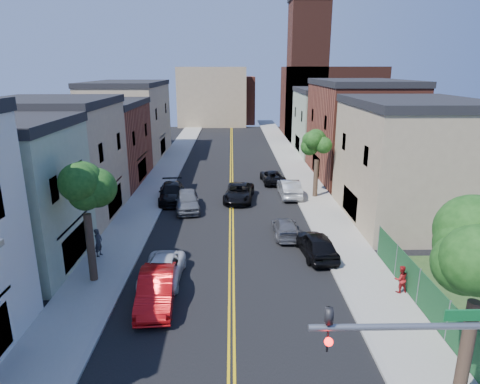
{
  "coord_description": "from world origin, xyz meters",
  "views": [
    {
      "loc": [
        0.07,
        -7.83,
        11.81
      ],
      "look_at": [
        0.71,
        25.22,
        2.0
      ],
      "focal_mm": 31.41,
      "sensor_mm": 36.0,
      "label": 1
    }
  ],
  "objects": [
    {
      "name": "white_pickup",
      "position": [
        -3.97,
        13.94,
        0.66
      ],
      "size": [
        2.35,
        4.84,
        1.33
      ],
      "primitive_type": "imported",
      "rotation": [
        0.0,
        0.0,
        -0.03
      ],
      "color": "silver",
      "rests_on": "ground"
    },
    {
      "name": "black_car_left",
      "position": [
        -5.5,
        29.16,
        0.81
      ],
      "size": [
        2.83,
        5.77,
        1.62
      ],
      "primitive_type": "imported",
      "rotation": [
        0.0,
        0.0,
        0.1
      ],
      "color": "black",
      "rests_on": "ground"
    },
    {
      "name": "sidewalk_right",
      "position": [
        7.9,
        40.0,
        0.07
      ],
      "size": [
        3.2,
        100.0,
        0.15
      ],
      "primitive_type": "cube",
      "color": "gray",
      "rests_on": "ground"
    },
    {
      "name": "tree_right_far",
      "position": [
        7.92,
        30.01,
        5.76
      ],
      "size": [
        4.4,
        4.4,
        8.03
      ],
      "color": "#322319",
      "rests_on": "sidewalk_right"
    },
    {
      "name": "black_suv_lane",
      "position": [
        0.69,
        29.23,
        0.75
      ],
      "size": [
        3.14,
        5.69,
        1.51
      ],
      "primitive_type": "imported",
      "rotation": [
        0.0,
        0.0,
        -0.12
      ],
      "color": "black",
      "rests_on": "ground"
    },
    {
      "name": "silver_car_right",
      "position": [
        5.5,
        30.37,
        0.84
      ],
      "size": [
        1.88,
        5.12,
        1.67
      ],
      "primitive_type": "imported",
      "rotation": [
        0.0,
        0.0,
        3.16
      ],
      "color": "#A3A6AA",
      "rests_on": "ground"
    },
    {
      "name": "church",
      "position": [
        16.33,
        67.07,
        7.24
      ],
      "size": [
        16.2,
        14.2,
        22.6
      ],
      "color": "#4C2319",
      "rests_on": "ground"
    },
    {
      "name": "bldg_left_tan_near",
      "position": [
        -14.0,
        25.0,
        4.5
      ],
      "size": [
        9.0,
        10.0,
        9.0
      ],
      "primitive_type": "cube",
      "color": "#998466",
      "rests_on": "ground"
    },
    {
      "name": "bldg_left_brick",
      "position": [
        -14.0,
        36.0,
        4.0
      ],
      "size": [
        9.0,
        12.0,
        8.0
      ],
      "primitive_type": "cube",
      "color": "brown",
      "rests_on": "ground"
    },
    {
      "name": "grey_car_right",
      "position": [
        3.94,
        20.62,
        0.63
      ],
      "size": [
        1.79,
        4.38,
        1.27
      ],
      "primitive_type": "imported",
      "rotation": [
        0.0,
        0.0,
        3.14
      ],
      "color": "#505157",
      "rests_on": "ground"
    },
    {
      "name": "black_car_right",
      "position": [
        5.5,
        17.18,
        0.82
      ],
      "size": [
        2.47,
        4.99,
        1.63
      ],
      "primitive_type": "imported",
      "rotation": [
        0.0,
        0.0,
        3.26
      ],
      "color": "black",
      "rests_on": "ground"
    },
    {
      "name": "bldg_right_tan",
      "position": [
        14.0,
        24.0,
        4.5
      ],
      "size": [
        9.0,
        12.0,
        9.0
      ],
      "primitive_type": "cube",
      "color": "#998466",
      "rests_on": "ground"
    },
    {
      "name": "bldg_right_brick",
      "position": [
        14.0,
        38.0,
        5.0
      ],
      "size": [
        9.0,
        14.0,
        10.0
      ],
      "primitive_type": "cube",
      "color": "brown",
      "rests_on": "ground"
    },
    {
      "name": "backdrop_center",
      "position": [
        0.0,
        86.0,
        5.0
      ],
      "size": [
        10.0,
        8.0,
        10.0
      ],
      "primitive_type": "cube",
      "color": "brown",
      "rests_on": "ground"
    },
    {
      "name": "dark_car_right_far",
      "position": [
        4.38,
        35.42,
        0.67
      ],
      "size": [
        2.6,
        5.0,
        1.35
      ],
      "primitive_type": "imported",
      "rotation": [
        0.0,
        0.0,
        3.22
      ],
      "color": "black",
      "rests_on": "ground"
    },
    {
      "name": "backdrop_left",
      "position": [
        -4.0,
        82.0,
        6.0
      ],
      "size": [
        14.0,
        8.0,
        12.0
      ],
      "primitive_type": "cube",
      "color": "#998466",
      "rests_on": "ground"
    },
    {
      "name": "pedestrian_left",
      "position": [
        -8.53,
        17.15,
        1.07
      ],
      "size": [
        0.58,
        0.76,
        1.84
      ],
      "primitive_type": "imported",
      "rotation": [
        0.0,
        0.0,
        1.34
      ],
      "color": "#25252C",
      "rests_on": "sidewalk_left"
    },
    {
      "name": "sidewalk_left",
      "position": [
        -7.9,
        40.0,
        0.07
      ],
      "size": [
        3.2,
        100.0,
        0.15
      ],
      "primitive_type": "cube",
      "color": "gray",
      "rests_on": "ground"
    },
    {
      "name": "bldg_right_palegrn",
      "position": [
        14.0,
        52.0,
        4.25
      ],
      "size": [
        9.0,
        12.0,
        8.5
      ],
      "primitive_type": "cube",
      "color": "gray",
      "rests_on": "ground"
    },
    {
      "name": "fence_right",
      "position": [
        9.5,
        9.5,
        1.1
      ],
      "size": [
        0.04,
        15.0,
        1.9
      ],
      "primitive_type": "cube",
      "color": "#143F1E",
      "rests_on": "sidewalk_right"
    },
    {
      "name": "bldg_left_tan_far",
      "position": [
        -14.0,
        50.0,
        4.75
      ],
      "size": [
        9.0,
        16.0,
        9.5
      ],
      "primitive_type": "cube",
      "color": "#998466",
      "rests_on": "ground"
    },
    {
      "name": "grey_car_left",
      "position": [
        -3.8,
        26.64,
        0.86
      ],
      "size": [
        2.66,
        5.26,
        1.72
      ],
      "primitive_type": "imported",
      "rotation": [
        0.0,
        0.0,
        0.13
      ],
      "color": "#5A5D62",
      "rests_on": "ground"
    },
    {
      "name": "tree_left_mid",
      "position": [
        -7.88,
        14.01,
        6.58
      ],
      "size": [
        5.2,
        5.2,
        9.29
      ],
      "color": "#322319",
      "rests_on": "sidewalk_left"
    },
    {
      "name": "curb_right",
      "position": [
        6.15,
        40.0,
        0.07
      ],
      "size": [
        0.3,
        100.0,
        0.15
      ],
      "primitive_type": "cube",
      "color": "gray",
      "rests_on": "ground"
    },
    {
      "name": "red_sedan",
      "position": [
        -3.87,
        11.53,
        0.83
      ],
      "size": [
        2.12,
        5.16,
        1.66
      ],
      "primitive_type": "imported",
      "rotation": [
        0.0,
        0.0,
        0.07
      ],
      "color": "red",
      "rests_on": "ground"
    },
    {
      "name": "pedestrian_right",
      "position": [
        9.1,
        12.25,
        0.92
      ],
      "size": [
        0.83,
        0.7,
        1.54
      ],
      "primitive_type": "imported",
      "rotation": [
        0.0,
        0.0,
        3.31
      ],
      "color": "#A2191B",
      "rests_on": "sidewalk_right"
    },
    {
      "name": "curb_left",
      "position": [
        -6.15,
        40.0,
        0.07
      ],
      "size": [
        0.3,
        100.0,
        0.15
      ],
      "primitive_type": "cube",
      "color": "gray",
      "rests_on": "ground"
    }
  ]
}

